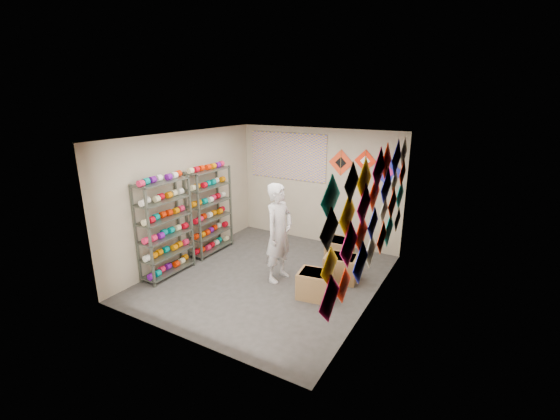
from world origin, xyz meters
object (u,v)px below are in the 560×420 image
Objects in this scene: shelf_rack_front at (165,228)px; shelf_rack_back at (209,211)px; carton_b at (341,268)px; carton_a at (315,284)px; shopkeeper at (279,233)px; carton_c at (340,250)px.

shelf_rack_front and shelf_rack_back have the same top height.
shelf_rack_front reaches higher than carton_b.
carton_a is (2.88, -0.68, -0.71)m from shelf_rack_back.
shelf_rack_back is at bearing 90.00° from shelf_rack_front.
carton_b is (0.16, 0.83, 0.01)m from carton_a.
carton_a is at bearing 12.14° from shelf_rack_front.
shopkeeper is 1.17m from carton_a.
shelf_rack_back is 2.96m from carton_c.
shelf_rack_front is 1.30m from shelf_rack_back.
shelf_rack_back is (0.00, 1.30, 0.00)m from shelf_rack_front.
carton_a is at bearing -109.65° from carton_b.
shelf_rack_front is at bearing -176.39° from carton_a.
shelf_rack_front is at bearing -90.00° from shelf_rack_back.
carton_c reaches higher than carton_a.
shopkeeper is 1.37m from carton_b.
shelf_rack_back is 3.05m from carton_a.
shelf_rack_back is 3.48× the size of carton_c.
shopkeeper reaches higher than carton_a.
shelf_rack_back is 2.04m from shopkeeper.
carton_a is 1.64m from carton_c.
shopkeeper is at bearing 24.24° from shelf_rack_front.
carton_b is 1.10× the size of carton_c.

